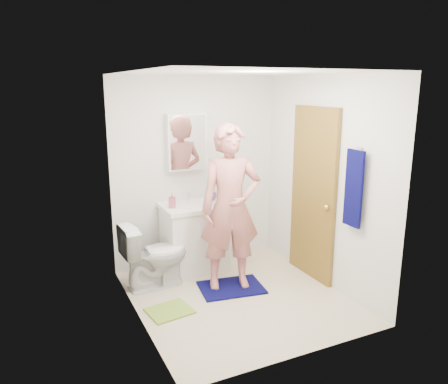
{
  "coord_description": "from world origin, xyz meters",
  "views": [
    {
      "loc": [
        -2.03,
        -3.93,
        2.27
      ],
      "look_at": [
        -0.05,
        0.25,
        1.15
      ],
      "focal_mm": 35.0,
      "sensor_mm": 36.0,
      "label": 1
    }
  ],
  "objects_px": {
    "soap_dispenser": "(172,200)",
    "man": "(230,208)",
    "toothbrush_cup": "(212,196)",
    "medicine_cabinet": "(186,142)",
    "vanity_cabinet": "(195,239)",
    "towel": "(354,189)",
    "toilet": "(155,255)"
  },
  "relations": [
    {
      "from": "toothbrush_cup",
      "to": "man",
      "type": "height_order",
      "value": "man"
    },
    {
      "from": "medicine_cabinet",
      "to": "toothbrush_cup",
      "type": "xyz_separation_m",
      "value": [
        0.28,
        -0.12,
        -0.7
      ]
    },
    {
      "from": "medicine_cabinet",
      "to": "man",
      "type": "bearing_deg",
      "value": -78.3
    },
    {
      "from": "vanity_cabinet",
      "to": "soap_dispenser",
      "type": "bearing_deg",
      "value": -177.68
    },
    {
      "from": "medicine_cabinet",
      "to": "man",
      "type": "relative_size",
      "value": 0.38
    },
    {
      "from": "towel",
      "to": "soap_dispenser",
      "type": "xyz_separation_m",
      "value": [
        -1.46,
        1.47,
        -0.31
      ]
    },
    {
      "from": "towel",
      "to": "toothbrush_cup",
      "type": "height_order",
      "value": "towel"
    },
    {
      "from": "soap_dispenser",
      "to": "toothbrush_cup",
      "type": "height_order",
      "value": "soap_dispenser"
    },
    {
      "from": "man",
      "to": "soap_dispenser",
      "type": "bearing_deg",
      "value": 140.4
    },
    {
      "from": "towel",
      "to": "toilet",
      "type": "height_order",
      "value": "towel"
    },
    {
      "from": "vanity_cabinet",
      "to": "man",
      "type": "xyz_separation_m",
      "value": [
        0.18,
        -0.65,
        0.55
      ]
    },
    {
      "from": "medicine_cabinet",
      "to": "soap_dispenser",
      "type": "height_order",
      "value": "medicine_cabinet"
    },
    {
      "from": "soap_dispenser",
      "to": "man",
      "type": "relative_size",
      "value": 0.1
    },
    {
      "from": "towel",
      "to": "soap_dispenser",
      "type": "bearing_deg",
      "value": 134.8
    },
    {
      "from": "toilet",
      "to": "soap_dispenser",
      "type": "distance_m",
      "value": 0.68
    },
    {
      "from": "vanity_cabinet",
      "to": "man",
      "type": "distance_m",
      "value": 0.88
    },
    {
      "from": "man",
      "to": "medicine_cabinet",
      "type": "bearing_deg",
      "value": 116.17
    },
    {
      "from": "soap_dispenser",
      "to": "man",
      "type": "height_order",
      "value": "man"
    },
    {
      "from": "medicine_cabinet",
      "to": "man",
      "type": "height_order",
      "value": "medicine_cabinet"
    },
    {
      "from": "medicine_cabinet",
      "to": "toilet",
      "type": "relative_size",
      "value": 0.91
    },
    {
      "from": "medicine_cabinet",
      "to": "vanity_cabinet",
      "type": "bearing_deg",
      "value": -90.0
    },
    {
      "from": "medicine_cabinet",
      "to": "toilet",
      "type": "bearing_deg",
      "value": -141.11
    },
    {
      "from": "vanity_cabinet",
      "to": "medicine_cabinet",
      "type": "xyz_separation_m",
      "value": [
        0.0,
        0.22,
        1.2
      ]
    },
    {
      "from": "towel",
      "to": "toothbrush_cup",
      "type": "xyz_separation_m",
      "value": [
        -0.9,
        1.59,
        -0.35
      ]
    },
    {
      "from": "vanity_cabinet",
      "to": "toilet",
      "type": "height_order",
      "value": "vanity_cabinet"
    },
    {
      "from": "soap_dispenser",
      "to": "man",
      "type": "distance_m",
      "value": 0.79
    },
    {
      "from": "soap_dispenser",
      "to": "medicine_cabinet",
      "type": "bearing_deg",
      "value": 39.86
    },
    {
      "from": "toothbrush_cup",
      "to": "man",
      "type": "distance_m",
      "value": 0.76
    },
    {
      "from": "medicine_cabinet",
      "to": "soap_dispenser",
      "type": "relative_size",
      "value": 3.77
    },
    {
      "from": "medicine_cabinet",
      "to": "man",
      "type": "distance_m",
      "value": 1.11
    },
    {
      "from": "toilet",
      "to": "medicine_cabinet",
      "type": "bearing_deg",
      "value": -54.25
    },
    {
      "from": "vanity_cabinet",
      "to": "toilet",
      "type": "relative_size",
      "value": 1.04
    }
  ]
}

